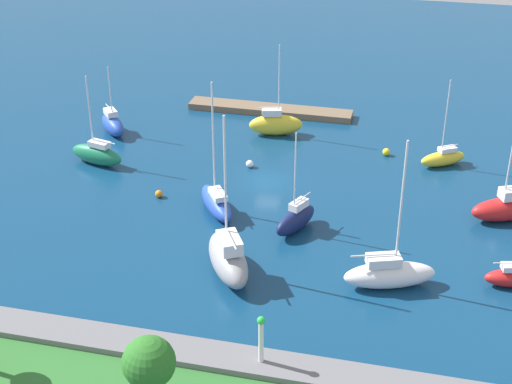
% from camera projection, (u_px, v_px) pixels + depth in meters
% --- Properties ---
extents(water, '(160.00, 160.00, 0.00)m').
position_uv_depth(water, '(268.00, 182.00, 78.40)').
color(water, navy).
rests_on(water, ground).
extents(pier_dock, '(20.48, 2.86, 0.80)m').
position_uv_depth(pier_dock, '(270.00, 110.00, 94.66)').
color(pier_dock, brown).
rests_on(pier_dock, ground).
extents(breakwater, '(70.34, 2.80, 1.39)m').
position_uv_depth(breakwater, '(178.00, 355.00, 53.50)').
color(breakwater, slate).
rests_on(breakwater, ground).
extents(harbor_beacon, '(0.56, 0.56, 3.73)m').
position_uv_depth(harbor_beacon, '(261.00, 336.00, 50.91)').
color(harbor_beacon, silver).
rests_on(harbor_beacon, breakwater).
extents(park_tree_mideast, '(3.32, 3.32, 6.07)m').
position_uv_depth(park_tree_mideast, '(149.00, 362.00, 45.93)').
color(park_tree_mideast, brown).
rests_on(park_tree_mideast, shoreline_park).
extents(sailboat_yellow_inner_mooring, '(6.55, 3.56, 10.83)m').
position_uv_depth(sailboat_yellow_inner_mooring, '(276.00, 124.00, 88.31)').
color(sailboat_yellow_inner_mooring, yellow).
rests_on(sailboat_yellow_inner_mooring, water).
extents(sailboat_red_lone_south, '(7.04, 4.91, 11.32)m').
position_uv_depth(sailboat_red_lone_south, '(506.00, 207.00, 70.96)').
color(sailboat_red_lone_south, red).
rests_on(sailboat_red_lone_south, water).
extents(sailboat_blue_far_north, '(5.08, 5.45, 8.21)m').
position_uv_depth(sailboat_blue_far_north, '(113.00, 124.00, 88.77)').
color(sailboat_blue_far_north, '#2347B2').
rests_on(sailboat_blue_far_north, water).
extents(sailboat_navy_east_end, '(3.73, 5.64, 9.86)m').
position_uv_depth(sailboat_navy_east_end, '(296.00, 219.00, 69.26)').
color(sailboat_navy_east_end, '#141E4C').
rests_on(sailboat_navy_east_end, water).
extents(sailboat_green_center_basin, '(6.64, 3.37, 9.90)m').
position_uv_depth(sailboat_green_center_basin, '(97.00, 154.00, 81.50)').
color(sailboat_green_center_basin, '#19724C').
rests_on(sailboat_green_center_basin, water).
extents(sailboat_gray_mid_basin, '(6.25, 8.17, 14.15)m').
position_uv_depth(sailboat_gray_mid_basin, '(228.00, 258.00, 62.82)').
color(sailboat_gray_mid_basin, gray).
rests_on(sailboat_gray_mid_basin, water).
extents(sailboat_white_near_pier, '(7.93, 4.80, 13.02)m').
position_uv_depth(sailboat_white_near_pier, '(389.00, 273.00, 61.50)').
color(sailboat_white_near_pier, white).
rests_on(sailboat_white_near_pier, water).
extents(sailboat_yellow_by_breakwater, '(5.32, 4.23, 9.71)m').
position_uv_depth(sailboat_yellow_by_breakwater, '(443.00, 158.00, 81.35)').
color(sailboat_yellow_by_breakwater, yellow).
rests_on(sailboat_yellow_by_breakwater, water).
extents(sailboat_blue_off_beacon, '(5.55, 6.91, 13.03)m').
position_uv_depth(sailboat_blue_off_beacon, '(216.00, 202.00, 72.25)').
color(sailboat_blue_off_beacon, '#2347B2').
rests_on(sailboat_blue_off_beacon, water).
extents(mooring_buoy_orange, '(0.75, 0.75, 0.75)m').
position_uv_depth(mooring_buoy_orange, '(159.00, 194.00, 75.26)').
color(mooring_buoy_orange, orange).
rests_on(mooring_buoy_orange, water).
extents(mooring_buoy_white, '(0.80, 0.80, 0.80)m').
position_uv_depth(mooring_buoy_white, '(250.00, 164.00, 81.15)').
color(mooring_buoy_white, white).
rests_on(mooring_buoy_white, water).
extents(mooring_buoy_yellow, '(0.84, 0.84, 0.84)m').
position_uv_depth(mooring_buoy_yellow, '(386.00, 152.00, 83.73)').
color(mooring_buoy_yellow, yellow).
rests_on(mooring_buoy_yellow, water).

